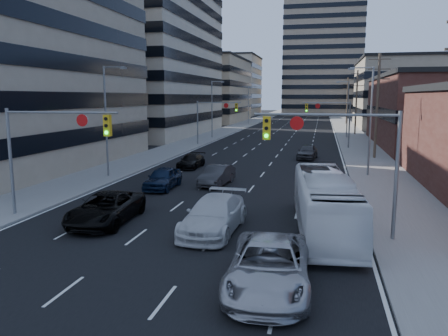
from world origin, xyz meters
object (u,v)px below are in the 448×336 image
sedan_blue (163,178)px  transit_bus (325,203)px  black_pickup (106,208)px  white_van (214,215)px  silver_suv (269,266)px

sedan_blue → transit_bus: bearing=-36.3°
black_pickup → white_van: white_van is taller
transit_bus → sedan_blue: (-11.38, 7.96, -0.68)m
black_pickup → white_van: 5.94m
black_pickup → white_van: size_ratio=0.96×
transit_bus → black_pickup: bearing=178.7°
transit_bus → sedan_blue: size_ratio=2.28×
silver_suv → sedan_blue: silver_suv is taller
white_van → silver_suv: 6.80m
white_van → silver_suv: size_ratio=0.98×
white_van → transit_bus: size_ratio=0.57×
white_van → black_pickup: bearing=179.8°
transit_bus → sedan_blue: 13.90m
silver_suv → transit_bus: size_ratio=0.58×
white_van → silver_suv: bearing=-57.6°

